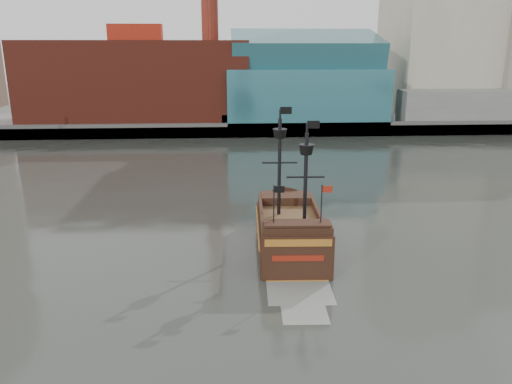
{
  "coord_description": "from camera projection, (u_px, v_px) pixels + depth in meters",
  "views": [
    {
      "loc": [
        -5.45,
        -27.63,
        15.84
      ],
      "look_at": [
        -2.92,
        12.94,
        4.0
      ],
      "focal_mm": 35.0,
      "sensor_mm": 36.0,
      "label": 1
    }
  ],
  "objects": [
    {
      "name": "seawall",
      "position": [
        255.0,
        130.0,
        90.76
      ],
      "size": [
        220.0,
        1.0,
        2.6
      ],
      "primitive_type": "cube",
      "color": "#4C4C49",
      "rests_on": "ground"
    },
    {
      "name": "skyline",
      "position": [
        273.0,
        4.0,
        105.71
      ],
      "size": [
        149.0,
        45.0,
        62.0
      ],
      "color": "brown",
      "rests_on": "promenade_far"
    },
    {
      "name": "ground",
      "position": [
        315.0,
        310.0,
        31.23
      ],
      "size": [
        400.0,
        400.0,
        0.0
      ],
      "primitive_type": "plane",
      "color": "#292C27",
      "rests_on": "ground"
    },
    {
      "name": "promenade_far",
      "position": [
        248.0,
        112.0,
        119.11
      ],
      "size": [
        220.0,
        60.0,
        2.0
      ],
      "primitive_type": "cube",
      "color": "slate",
      "rests_on": "ground"
    },
    {
      "name": "pirate_ship",
      "position": [
        290.0,
        235.0,
        40.7
      ],
      "size": [
        5.7,
        16.35,
        12.09
      ],
      "rotation": [
        0.0,
        0.0,
        -0.04
      ],
      "color": "black",
      "rests_on": "ground"
    }
  ]
}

